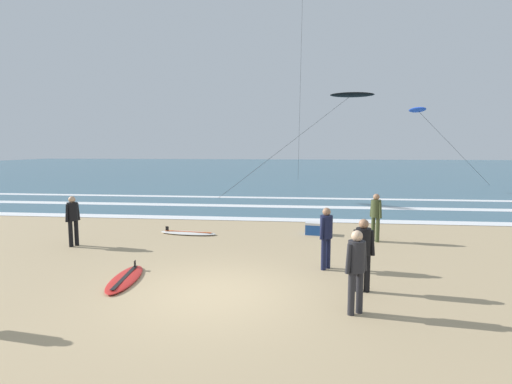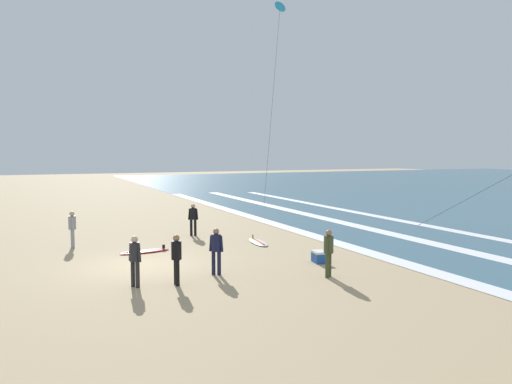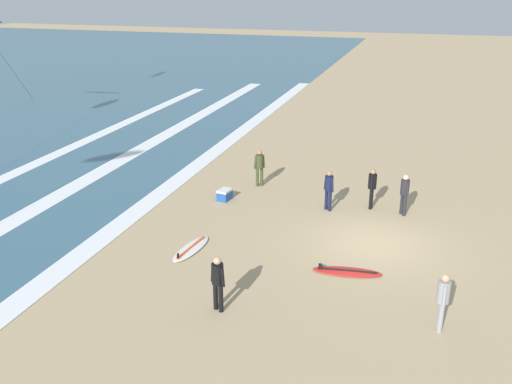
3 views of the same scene
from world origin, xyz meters
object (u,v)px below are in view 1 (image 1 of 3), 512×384
Objects in this scene: surfer_mid_group at (326,233)px; surfboard_right_spare at (125,279)px; surfer_left_far at (363,248)px; surfer_foreground_main at (356,264)px; cooler_box at (314,228)px; surfboard_foreground_flat at (188,233)px; kite_black_high_left at (352,95)px; surfer_background_far at (73,216)px; surfer_left_near at (376,213)px; kite_blue_low_near at (417,110)px.

surfer_mid_group is 0.74× the size of surfboard_right_spare.
surfer_foreground_main is at bearing -103.75° from surfer_left_far.
surfer_left_far is at bearing -81.41° from cooler_box.
surfer_left_far is 0.74× the size of surfboard_foreground_flat.
surfer_mid_group is at bearing -98.01° from kite_black_high_left.
surfer_foreground_main is 8.30m from surfboard_foreground_flat.
surfboard_foreground_flat is (3.10, 2.15, -0.91)m from surfer_background_far.
surfer_foreground_main is (-0.30, -1.23, 0.00)m from surfer_left_far.
surfer_left_near is at bearing -3.34° from surfboard_foreground_flat.
surfboard_foreground_flat is (-4.71, 3.69, -0.91)m from surfer_mid_group.
kite_blue_low_near reaches higher than surfer_left_far.
surfboard_foreground_flat is at bearing 135.80° from surfer_left_far.
surfer_mid_group is (-0.69, 1.56, 0.00)m from surfer_left_far.
surfer_foreground_main is 27.08m from kite_blue_low_near.
surfer_background_far is (-8.50, 3.11, 0.00)m from surfer_left_far.
surfer_background_far is 2.38× the size of cooler_box.
surfboard_foreground_flat is 0.30× the size of kite_blue_low_near.
kite_blue_low_near is at bearing 72.86° from surfer_left_far.
cooler_box is at bearing 156.36° from surfer_left_near.
surfer_background_far reaches higher than surfboard_foreground_flat.
surfer_mid_group and surfer_left_near have the same top height.
kite_blue_low_near reaches higher than cooler_box.
surfer_left_far and surfer_background_far have the same top height.
kite_black_high_left reaches higher than surfer_mid_group.
surfboard_right_spare is 1.00× the size of surfboard_foreground_flat.
surfer_background_far is at bearing -169.60° from surfer_left_near.
surfboard_right_spare is (-4.74, -1.47, -0.91)m from surfer_mid_group.
surfer_mid_group is 2.38× the size of cooler_box.
surfer_left_far reaches higher than surfboard_foreground_flat.
kite_black_high_left is (1.06, 17.06, 5.95)m from surfer_left_near.
surfer_foreground_main is 5.38m from surfboard_right_spare.
surfer_foreground_main is at bearing -51.80° from surfboard_foreground_flat.
kite_black_high_left reaches higher than kite_blue_low_near.
kite_black_high_left reaches higher than surfer_left_far.
surfer_left_near is 1.00× the size of surfer_background_far.
surfer_left_far is 2.38× the size of cooler_box.
surfboard_right_spare is at bearing -143.89° from surfer_left_near.
surfer_left_far is at bearing -44.20° from surfboard_foreground_flat.
surfer_mid_group is at bearing -109.81° from kite_blue_low_near.
surfer_left_far is 1.27m from surfer_foreground_main.
surfer_left_far is 9.05m from surfer_background_far.
surfboard_foreground_flat is at bearing -173.86° from cooler_box.
surfer_background_far is at bearing -160.96° from cooler_box.
surfboard_right_spare is 7.27m from cooler_box.
surfer_background_far reaches higher than cooler_box.
cooler_box is (-3.04, -16.20, -6.69)m from kite_black_high_left.
surfer_mid_group is at bearing 114.00° from surfer_left_far.
cooler_box is at bearing 98.59° from surfer_left_far.
kite_black_high_left is at bearing 60.44° from surfer_background_far.
kite_black_high_left reaches higher than surfer_foreground_main.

